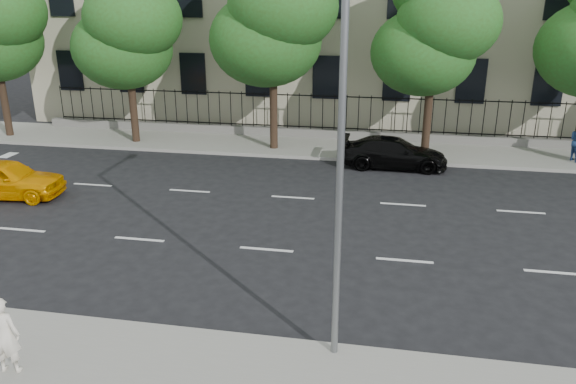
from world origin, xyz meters
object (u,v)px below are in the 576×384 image
black_sedan (394,153)px  yellow_taxi (5,179)px  woman_near (4,335)px  street_light (345,107)px

black_sedan → yellow_taxi: bearing=114.4°
black_sedan → woman_near: bearing=154.8°
yellow_taxi → street_light: bearing=-124.4°
yellow_taxi → black_sedan: yellow_taxi is taller
black_sedan → street_light: bearing=175.2°
yellow_taxi → woman_near: woman_near is taller
street_light → black_sedan: 14.05m
yellow_taxi → woman_near: 11.40m
street_light → yellow_taxi: bearing=151.8°
street_light → woman_near: (-6.19, -2.31, -4.19)m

